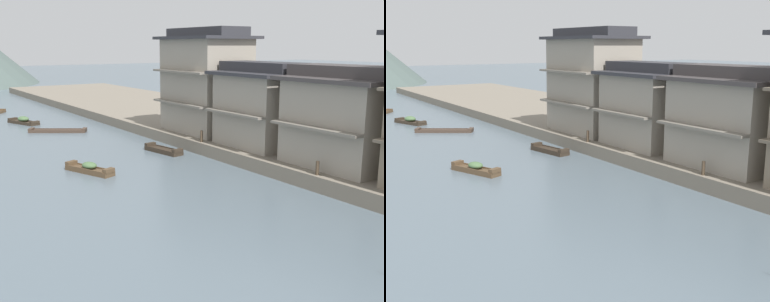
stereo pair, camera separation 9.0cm
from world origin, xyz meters
The scene contains 10 objects.
riverbank_right centered at (16.75, 30.00, 0.47)m, with size 18.00×110.00×0.94m, color slate.
boat_moored_second centered at (-1.34, 24.98, 0.27)m, with size 2.21×3.92×0.73m.
boat_moored_third centered at (0.53, 48.23, 0.29)m, with size 2.48×4.44×0.81m.
boat_moored_far centered at (1.92, 41.16, 0.13)m, with size 5.15×3.94×0.39m.
boat_midriver_drifting centered at (5.84, 27.60, 0.18)m, with size 1.56×3.79×0.54m.
house_waterfront_tall centered at (11.15, 14.65, 3.94)m, with size 6.01×7.37×6.14m.
house_waterfront_narrow centered at (10.96, 22.07, 3.94)m, with size 5.64×6.87×6.14m.
house_waterfront_far centered at (11.11, 29.37, 5.23)m, with size 5.95×8.12×8.74m.
mooring_post_dock_mid centered at (8.10, 13.92, 1.35)m, with size 0.20×0.20×0.82m, color #473828.
mooring_post_dock_far centered at (8.10, 25.61, 1.38)m, with size 0.20×0.20×0.88m, color #473828.
Camera 2 is at (-12.71, -4.48, 8.24)m, focal length 45.13 mm.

